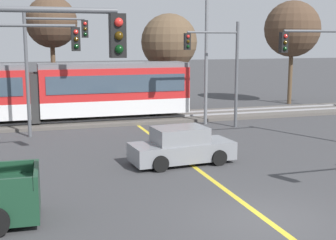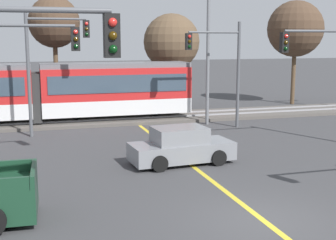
{
  "view_description": "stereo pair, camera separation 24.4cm",
  "coord_description": "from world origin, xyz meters",
  "px_view_note": "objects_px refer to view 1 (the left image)",
  "views": [
    {
      "loc": [
        -6.34,
        -11.11,
        5.02
      ],
      "look_at": [
        -0.49,
        7.78,
        1.6
      ],
      "focal_mm": 50.0,
      "sensor_mm": 36.0,
      "label": 1
    },
    {
      "loc": [
        -6.11,
        -11.18,
        5.02
      ],
      "look_at": [
        -0.49,
        7.78,
        1.6
      ],
      "focal_mm": 50.0,
      "sensor_mm": 36.0,
      "label": 2
    }
  ],
  "objects_px": {
    "traffic_light_mid_left": "(7,67)",
    "traffic_light_mid_right": "(331,65)",
    "bare_tree_east": "(169,42)",
    "traffic_light_near_left": "(5,92)",
    "bare_tree_far_east": "(292,29)",
    "traffic_light_far_right": "(220,60)",
    "street_lamp_centre": "(210,40)",
    "sedan_crossing": "(182,147)",
    "light_rail_tram": "(34,91)",
    "traffic_light_far_left": "(47,55)",
    "bare_tree_west": "(52,23)"
  },
  "relations": [
    {
      "from": "traffic_light_mid_right",
      "to": "bare_tree_east",
      "type": "xyz_separation_m",
      "value": [
        -3.49,
        13.87,
        0.96
      ]
    },
    {
      "from": "traffic_light_mid_left",
      "to": "sedan_crossing",
      "type": "bearing_deg",
      "value": -6.98
    },
    {
      "from": "traffic_light_far_right",
      "to": "traffic_light_mid_right",
      "type": "bearing_deg",
      "value": -62.37
    },
    {
      "from": "traffic_light_mid_left",
      "to": "bare_tree_far_east",
      "type": "height_order",
      "value": "bare_tree_far_east"
    },
    {
      "from": "light_rail_tram",
      "to": "traffic_light_mid_left",
      "type": "distance_m",
      "value": 10.25
    },
    {
      "from": "sedan_crossing",
      "to": "bare_tree_west",
      "type": "relative_size",
      "value": 0.54
    },
    {
      "from": "bare_tree_west",
      "to": "traffic_light_far_right",
      "type": "bearing_deg",
      "value": -47.77
    },
    {
      "from": "street_lamp_centre",
      "to": "bare_tree_far_east",
      "type": "distance_m",
      "value": 11.46
    },
    {
      "from": "traffic_light_mid_right",
      "to": "bare_tree_far_east",
      "type": "bearing_deg",
      "value": 64.95
    },
    {
      "from": "bare_tree_west",
      "to": "bare_tree_east",
      "type": "relative_size",
      "value": 1.16
    },
    {
      "from": "traffic_light_mid_right",
      "to": "bare_tree_far_east",
      "type": "xyz_separation_m",
      "value": [
        6.36,
        13.6,
        1.93
      ]
    },
    {
      "from": "traffic_light_mid_right",
      "to": "bare_tree_west",
      "type": "relative_size",
      "value": 0.72
    },
    {
      "from": "traffic_light_far_left",
      "to": "bare_tree_east",
      "type": "relative_size",
      "value": 0.95
    },
    {
      "from": "light_rail_tram",
      "to": "traffic_light_far_left",
      "type": "height_order",
      "value": "traffic_light_far_left"
    },
    {
      "from": "light_rail_tram",
      "to": "bare_tree_far_east",
      "type": "relative_size",
      "value": 2.32
    },
    {
      "from": "traffic_light_near_left",
      "to": "traffic_light_far_right",
      "type": "bearing_deg",
      "value": 53.32
    },
    {
      "from": "traffic_light_far_left",
      "to": "bare_tree_west",
      "type": "bearing_deg",
      "value": 84.55
    },
    {
      "from": "bare_tree_west",
      "to": "bare_tree_east",
      "type": "bearing_deg",
      "value": -9.34
    },
    {
      "from": "light_rail_tram",
      "to": "traffic_light_mid_right",
      "type": "distance_m",
      "value": 16.47
    },
    {
      "from": "traffic_light_far_left",
      "to": "bare_tree_far_east",
      "type": "relative_size",
      "value": 0.82
    },
    {
      "from": "light_rail_tram",
      "to": "traffic_light_near_left",
      "type": "relative_size",
      "value": 3.01
    },
    {
      "from": "sedan_crossing",
      "to": "bare_tree_west",
      "type": "height_order",
      "value": "bare_tree_west"
    },
    {
      "from": "traffic_light_far_left",
      "to": "traffic_light_mid_left",
      "type": "xyz_separation_m",
      "value": [
        -1.77,
        -6.52,
        -0.25
      ]
    },
    {
      "from": "traffic_light_far_left",
      "to": "traffic_light_far_right",
      "type": "relative_size",
      "value": 1.09
    },
    {
      "from": "sedan_crossing",
      "to": "traffic_light_mid_left",
      "type": "distance_m",
      "value": 7.41
    },
    {
      "from": "bare_tree_far_east",
      "to": "traffic_light_far_right",
      "type": "bearing_deg",
      "value": -140.34
    },
    {
      "from": "traffic_light_far_left",
      "to": "traffic_light_mid_right",
      "type": "bearing_deg",
      "value": -27.38
    },
    {
      "from": "bare_tree_east",
      "to": "traffic_light_near_left",
      "type": "bearing_deg",
      "value": -114.75
    },
    {
      "from": "street_lamp_centre",
      "to": "traffic_light_mid_left",
      "type": "bearing_deg",
      "value": -146.72
    },
    {
      "from": "sedan_crossing",
      "to": "traffic_light_mid_right",
      "type": "relative_size",
      "value": 0.76
    },
    {
      "from": "traffic_light_mid_left",
      "to": "street_lamp_centre",
      "type": "bearing_deg",
      "value": 33.28
    },
    {
      "from": "street_lamp_centre",
      "to": "bare_tree_west",
      "type": "bearing_deg",
      "value": 136.53
    },
    {
      "from": "traffic_light_mid_left",
      "to": "traffic_light_far_right",
      "type": "bearing_deg",
      "value": 27.99
    },
    {
      "from": "traffic_light_near_left",
      "to": "traffic_light_mid_left",
      "type": "bearing_deg",
      "value": 91.36
    },
    {
      "from": "traffic_light_near_left",
      "to": "light_rail_tram",
      "type": "bearing_deg",
      "value": 87.19
    },
    {
      "from": "sedan_crossing",
      "to": "traffic_light_far_right",
      "type": "xyz_separation_m",
      "value": [
        4.53,
        6.72,
        3.17
      ]
    },
    {
      "from": "sedan_crossing",
      "to": "light_rail_tram",
      "type": "bearing_deg",
      "value": 116.82
    },
    {
      "from": "traffic_light_mid_right",
      "to": "street_lamp_centre",
      "type": "bearing_deg",
      "value": 113.34
    },
    {
      "from": "sedan_crossing",
      "to": "bare_tree_east",
      "type": "bearing_deg",
      "value": 74.54
    },
    {
      "from": "street_lamp_centre",
      "to": "bare_tree_far_east",
      "type": "bearing_deg",
      "value": 34.25
    },
    {
      "from": "bare_tree_far_east",
      "to": "sedan_crossing",
      "type": "bearing_deg",
      "value": -133.84
    },
    {
      "from": "bare_tree_west",
      "to": "bare_tree_far_east",
      "type": "bearing_deg",
      "value": -5.07
    },
    {
      "from": "traffic_light_mid_right",
      "to": "bare_tree_far_east",
      "type": "relative_size",
      "value": 0.72
    },
    {
      "from": "sedan_crossing",
      "to": "traffic_light_near_left",
      "type": "xyz_separation_m",
      "value": [
        -6.38,
        -7.94,
        3.31
      ]
    },
    {
      "from": "sedan_crossing",
      "to": "traffic_light_mid_right",
      "type": "xyz_separation_m",
      "value": [
        7.57,
        0.91,
        3.17
      ]
    },
    {
      "from": "traffic_light_mid_left",
      "to": "traffic_light_far_right",
      "type": "xyz_separation_m",
      "value": [
        11.12,
        5.91,
        -0.13
      ]
    },
    {
      "from": "traffic_light_mid_left",
      "to": "traffic_light_mid_right",
      "type": "xyz_separation_m",
      "value": [
        14.17,
        0.1,
        -0.13
      ]
    },
    {
      "from": "traffic_light_far_right",
      "to": "traffic_light_far_left",
      "type": "bearing_deg",
      "value": 176.29
    },
    {
      "from": "traffic_light_mid_right",
      "to": "bare_tree_east",
      "type": "relative_size",
      "value": 0.83
    },
    {
      "from": "traffic_light_near_left",
      "to": "street_lamp_centre",
      "type": "distance_m",
      "value": 19.38
    }
  ]
}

